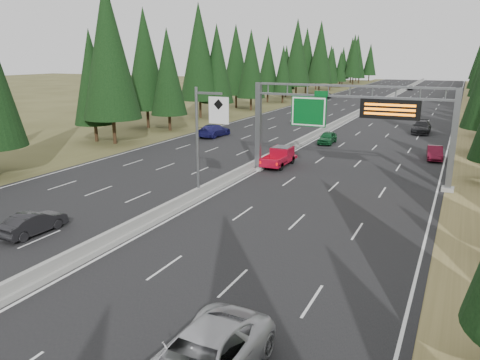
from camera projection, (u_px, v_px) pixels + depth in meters
The scene contains 18 objects.
road at pixel (358, 115), 81.83m from camera, with size 32.00×260.00×0.08m, color black.
shoulder_right at pixel (471, 121), 74.42m from camera, with size 3.60×260.00×0.06m, color olive.
shoulder_left at pixel (264, 110), 89.25m from camera, with size 3.60×260.00×0.06m, color #41401E.
median_barrier at pixel (358, 113), 81.74m from camera, with size 0.70×260.00×0.85m.
sign_gantry at pixel (356, 118), 37.44m from camera, with size 16.75×0.98×7.80m.
hov_sign_pole at pixel (204, 136), 32.41m from camera, with size 2.80×0.50×8.00m.
tree_row_left at pixel (226, 60), 81.59m from camera, with size 12.60×243.23×18.91m.
silver_minivan at pixel (202, 360), 14.64m from camera, with size 2.80×6.07×1.69m, color #B7B7BC.
red_pickup at pixel (281, 155), 44.09m from camera, with size 1.86×5.22×1.70m.
car_ahead_green at pixel (327, 138), 54.95m from camera, with size 1.65×4.11×1.40m, color #114C25.
car_ahead_dkred at pixel (435, 153), 46.53m from camera, with size 1.42×4.07×1.34m, color #5B0D1F.
car_ahead_dkgrey at pixel (422, 127), 62.28m from camera, with size 2.26×5.55×1.61m, color black.
car_ahead_white at pixel (394, 100), 102.15m from camera, with size 2.24×4.85×1.35m, color white.
car_ahead_far at pixel (411, 88), 139.66m from camera, with size 1.56×3.87×1.32m, color black.
car_onc_near at pixel (34, 223), 27.17m from camera, with size 1.39×4.00×1.32m, color black.
car_onc_blue at pixel (214, 130), 59.63m from camera, with size 2.23×5.48×1.59m, color navy.
car_onc_white at pixel (300, 117), 72.42m from camera, with size 1.78×4.42×1.51m, color silver.
car_onc_far at pixel (324, 95), 112.21m from camera, with size 2.73×5.91×1.64m, color black.
Camera 1 is at (16.67, -2.92, 10.17)m, focal length 35.00 mm.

